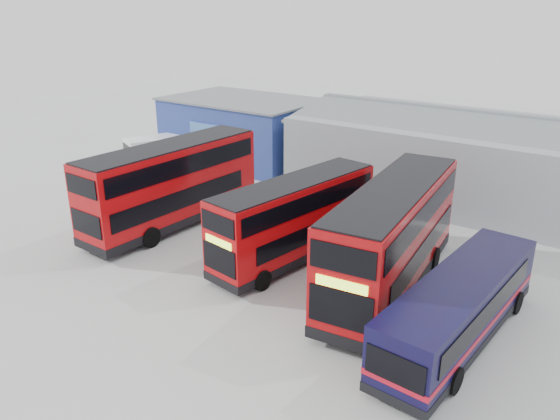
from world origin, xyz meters
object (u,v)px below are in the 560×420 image
object	(u,v)px
double_decker_right	(392,240)
single_decker_blue	(459,310)
double_decker_centre	(295,221)
double_decker_left	(172,186)
maintenance_shed	(528,167)
office_block	(243,129)
panel_van	(161,149)

from	to	relation	value
double_decker_right	single_decker_blue	bearing A→B (deg)	-37.51
double_decker_right	double_decker_centre	bearing A→B (deg)	172.24
double_decker_left	double_decker_centre	xyz separation A→B (m)	(8.39, 0.41, -0.34)
maintenance_shed	double_decker_centre	world-z (taller)	maintenance_shed
double_decker_left	double_decker_right	world-z (taller)	double_decker_right
maintenance_shed	double_decker_left	xyz separation A→B (m)	(-16.07, -15.76, -0.15)
double_decker_centre	double_decker_right	distance (m)	5.35
double_decker_centre	double_decker_right	bearing A→B (deg)	7.30
office_block	double_decker_left	bearing A→B (deg)	-66.67
office_block	double_decker_right	distance (m)	23.79
office_block	double_decker_right	size ratio (longest dim) A/B	1.02
panel_van	double_decker_centre	bearing A→B (deg)	0.13
single_decker_blue	panel_van	size ratio (longest dim) A/B	1.81
double_decker_centre	single_decker_blue	distance (m)	9.67
office_block	double_decker_right	world-z (taller)	office_block
double_decker_right	single_decker_blue	xyz separation A→B (m)	(4.00, -2.36, -1.08)
maintenance_shed	double_decker_left	bearing A→B (deg)	-135.56
office_block	single_decker_blue	size ratio (longest dim) A/B	1.16
double_decker_centre	double_decker_right	world-z (taller)	double_decker_right
panel_van	double_decker_left	bearing A→B (deg)	-16.12
double_decker_left	single_decker_blue	size ratio (longest dim) A/B	1.11
maintenance_shed	double_decker_left	size ratio (longest dim) A/B	2.59
office_block	maintenance_shed	distance (m)	22.09
maintenance_shed	panel_van	distance (m)	27.28
maintenance_shed	double_decker_centre	size ratio (longest dim) A/B	2.96
office_block	maintenance_shed	world-z (taller)	maintenance_shed
double_decker_left	double_decker_centre	distance (m)	8.40
office_block	double_decker_centre	xyz separation A→B (m)	(14.32, -13.34, -0.46)
double_decker_centre	panel_van	xyz separation A→B (m)	(-18.56, 7.98, -0.79)
maintenance_shed	single_decker_blue	bearing A→B (deg)	-84.68
office_block	double_decker_right	bearing A→B (deg)	-34.30
double_decker_centre	double_decker_left	bearing A→B (deg)	-169.14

